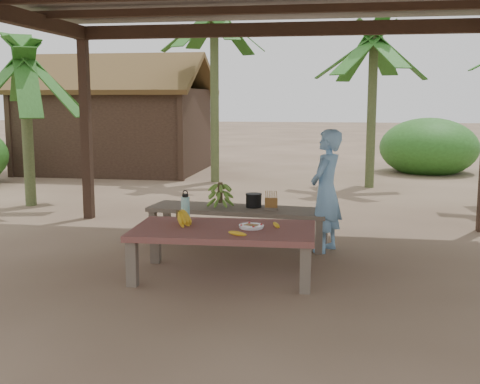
% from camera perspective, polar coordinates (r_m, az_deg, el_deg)
% --- Properties ---
extents(ground, '(80.00, 80.00, 0.00)m').
position_cam_1_polar(ground, '(6.38, 1.09, -7.30)').
color(ground, brown).
rests_on(ground, ground).
extents(work_table, '(1.84, 1.07, 0.50)m').
position_cam_1_polar(work_table, '(6.01, -1.54, -4.02)').
color(work_table, brown).
rests_on(work_table, ground).
extents(bench, '(2.25, 0.81, 0.45)m').
position_cam_1_polar(bench, '(7.37, -0.18, -1.93)').
color(bench, brown).
rests_on(bench, ground).
extents(ripe_banana_bunch, '(0.34, 0.32, 0.17)m').
position_cam_1_polar(ripe_banana_bunch, '(6.14, -5.94, -2.38)').
color(ripe_banana_bunch, yellow).
rests_on(ripe_banana_bunch, work_table).
extents(plate, '(0.25, 0.25, 0.04)m').
position_cam_1_polar(plate, '(5.97, 1.08, -3.28)').
color(plate, white).
rests_on(plate, work_table).
extents(loose_banana_front, '(0.18, 0.06, 0.04)m').
position_cam_1_polar(loose_banana_front, '(5.65, -0.24, -3.96)').
color(loose_banana_front, yellow).
rests_on(loose_banana_front, work_table).
extents(loose_banana_side, '(0.11, 0.15, 0.04)m').
position_cam_1_polar(loose_banana_side, '(6.03, 3.47, -3.14)').
color(loose_banana_side, yellow).
rests_on(loose_banana_side, work_table).
extents(water_flask, '(0.09, 0.09, 0.33)m').
position_cam_1_polar(water_flask, '(6.31, -5.19, -1.53)').
color(water_flask, '#3AB5B0').
rests_on(water_flask, work_table).
extents(green_banana_stalk, '(0.31, 0.31, 0.32)m').
position_cam_1_polar(green_banana_stalk, '(7.39, -1.89, -0.20)').
color(green_banana_stalk, '#598C2D').
rests_on(green_banana_stalk, bench).
extents(cooking_pot, '(0.19, 0.19, 0.16)m').
position_cam_1_polar(cooking_pot, '(7.39, 1.31, -0.83)').
color(cooking_pot, black).
rests_on(cooking_pot, bench).
extents(skewer_rack, '(0.19, 0.10, 0.24)m').
position_cam_1_polar(skewer_rack, '(7.19, 2.97, -0.79)').
color(skewer_rack, '#A57F47').
rests_on(skewer_rack, bench).
extents(woman, '(0.51, 0.61, 1.43)m').
position_cam_1_polar(woman, '(7.03, 8.17, 0.10)').
color(woman, '#73A8DA').
rests_on(woman, ground).
extents(hut, '(4.40, 3.43, 2.85)m').
position_cam_1_polar(hut, '(15.07, -11.54, 6.14)').
color(hut, black).
rests_on(hut, ground).
extents(banana_plant_n, '(1.80, 1.80, 3.17)m').
position_cam_1_polar(banana_plant_n, '(12.30, 12.56, 12.87)').
color(banana_plant_n, '#596638').
rests_on(banana_plant_n, ground).
extents(banana_plant_nw, '(1.80, 1.80, 3.77)m').
position_cam_1_polar(banana_plant_nw, '(12.91, -2.47, 15.46)').
color(banana_plant_nw, '#596638').
rests_on(banana_plant_nw, ground).
extents(banana_plant_w, '(1.80, 1.80, 2.60)m').
position_cam_1_polar(banana_plant_w, '(10.53, -19.77, 10.26)').
color(banana_plant_w, '#596638').
rests_on(banana_plant_w, ground).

